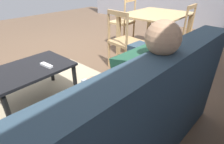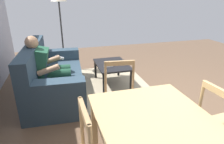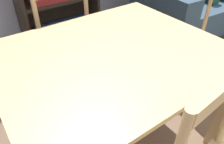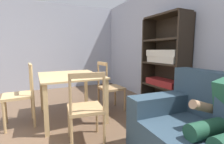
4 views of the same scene
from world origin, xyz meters
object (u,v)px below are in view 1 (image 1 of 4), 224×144
(coffee_table, at_px, (31,72))
(dining_table, at_px, (156,20))
(couch, at_px, (119,117))
(dining_chair_by_doorway, at_px, (123,22))
(tv_remote, at_px, (46,65))
(dining_chair_facing_couch, at_px, (125,42))
(dining_chair_near_wall, at_px, (196,38))
(person_lounging, at_px, (130,87))

(coffee_table, distance_m, dining_table, 2.33)
(couch, bearing_deg, coffee_table, -83.39)
(couch, relative_size, dining_chair_by_doorway, 2.07)
(coffee_table, distance_m, tv_remote, 0.19)
(couch, distance_m, dining_chair_facing_couch, 1.54)
(couch, distance_m, coffee_table, 1.17)
(tv_remote, relative_size, dining_chair_facing_couch, 0.19)
(dining_table, relative_size, dining_chair_facing_couch, 1.29)
(dining_chair_near_wall, xyz_separation_m, dining_chair_by_doorway, (-0.00, -1.51, 0.03))
(dining_table, xyz_separation_m, dining_chair_by_doorway, (-0.00, -0.76, -0.16))
(dining_chair_facing_couch, distance_m, dining_chair_by_doorway, 1.19)
(couch, bearing_deg, dining_chair_by_doorway, -142.76)
(coffee_table, height_order, dining_chair_by_doorway, dining_chair_by_doorway)
(person_lounging, xyz_separation_m, dining_chair_near_wall, (-2.07, -0.16, -0.13))
(tv_remote, xyz_separation_m, dining_chair_by_doorway, (-2.16, -0.60, 0.02))
(person_lounging, distance_m, coffee_table, 1.22)
(dining_table, relative_size, dining_chair_near_wall, 1.26)
(person_lounging, relative_size, coffee_table, 1.29)
(person_lounging, relative_size, dining_chair_facing_couch, 1.22)
(person_lounging, relative_size, tv_remote, 6.54)
(tv_remote, height_order, dining_chair_by_doorway, dining_chair_by_doorway)
(couch, bearing_deg, tv_remote, -90.57)
(person_lounging, bearing_deg, dining_chair_near_wall, -175.51)
(person_lounging, bearing_deg, tv_remote, -85.32)
(couch, distance_m, person_lounging, 0.26)
(tv_remote, distance_m, dining_chair_near_wall, 2.34)
(person_lounging, distance_m, dining_chair_by_doorway, 2.66)
(coffee_table, xyz_separation_m, dining_chair_facing_couch, (-1.38, 0.26, 0.07))
(dining_chair_near_wall, bearing_deg, tv_remote, -22.94)
(dining_table, bearing_deg, dining_chair_near_wall, 89.92)
(dining_chair_near_wall, height_order, dining_chair_by_doorway, dining_chair_by_doorway)
(person_lounging, bearing_deg, dining_chair_facing_couch, -141.25)
(dining_table, bearing_deg, dining_chair_facing_couch, -0.24)
(coffee_table, bearing_deg, dining_chair_facing_couch, 169.23)
(person_lounging, relative_size, dining_table, 0.94)
(person_lounging, distance_m, dining_chair_facing_couch, 1.48)
(couch, bearing_deg, dining_chair_near_wall, -176.38)
(person_lounging, xyz_separation_m, dining_table, (-2.07, -0.92, 0.06))
(dining_table, bearing_deg, tv_remote, -4.17)
(tv_remote, bearing_deg, person_lounging, 90.61)
(couch, relative_size, dining_chair_near_wall, 2.10)
(dining_chair_facing_couch, bearing_deg, coffee_table, -10.77)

